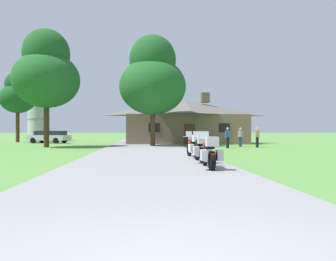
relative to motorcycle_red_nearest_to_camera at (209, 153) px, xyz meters
The scene contains 14 objects.
ground_plane 11.93m from the motorcycle_red_nearest_to_camera, 100.24° to the left, with size 500.00×500.00×0.00m, color #56893D.
asphalt_driveway 9.97m from the motorcycle_red_nearest_to_camera, 102.29° to the left, with size 6.40×80.00×0.06m, color gray.
motorcycle_red_nearest_to_camera is the anchor object (origin of this frame).
motorcycle_black_second_in_row 2.37m from the motorcycle_red_nearest_to_camera, 87.00° to the left, with size 0.72×2.08×1.30m.
motorcycle_red_farthest_in_row 4.75m from the motorcycle_red_nearest_to_camera, 87.27° to the left, with size 0.86×2.08×1.30m.
stone_lodge 25.02m from the motorcycle_red_nearest_to_camera, 84.45° to the left, with size 13.49×7.70×5.68m.
bystander_gray_shirt_near_lodge 17.67m from the motorcycle_red_nearest_to_camera, 69.45° to the left, with size 0.34×0.52×1.67m.
bystander_blue_shirt_beside_signpost 15.17m from the motorcycle_red_nearest_to_camera, 72.68° to the left, with size 0.41×0.42×1.67m.
bystander_tan_shirt_by_tree 16.79m from the motorcycle_red_nearest_to_camera, 64.58° to the left, with size 0.46×0.39×1.67m.
tree_left_near 20.64m from the motorcycle_red_nearest_to_camera, 121.63° to the left, with size 5.53×5.53×9.98m.
tree_by_lodge_front 18.73m from the motorcycle_red_nearest_to_camera, 94.51° to the left, with size 5.95×5.95×9.97m.
tree_left_far 35.62m from the motorcycle_red_nearest_to_camera, 120.33° to the left, with size 4.30×4.30×8.76m.
metal_silo_distant 39.90m from the motorcycle_red_nearest_to_camera, 115.21° to the left, with size 3.08×3.08×6.88m.
parked_silver_suv_far_left 29.52m from the motorcycle_red_nearest_to_camera, 115.83° to the left, with size 4.94×3.11×1.40m.
Camera 1 is at (-0.20, -2.82, 1.36)m, focal length 34.63 mm.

